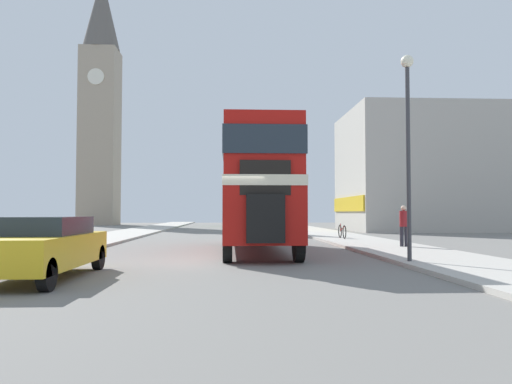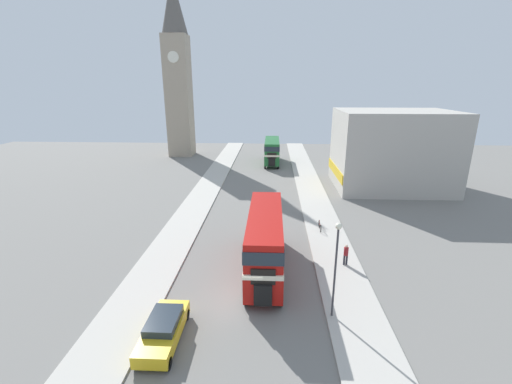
{
  "view_description": "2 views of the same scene",
  "coord_description": "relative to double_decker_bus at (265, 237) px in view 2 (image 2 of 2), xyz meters",
  "views": [
    {
      "loc": [
        0.3,
        -15.09,
        1.47
      ],
      "look_at": [
        1.28,
        3.98,
        2.27
      ],
      "focal_mm": 35.0,
      "sensor_mm": 36.0,
      "label": 1
    },
    {
      "loc": [
        1.7,
        -18.44,
        13.1
      ],
      "look_at": [
        0.0,
        16.86,
        1.92
      ],
      "focal_mm": 24.0,
      "sensor_mm": 36.0,
      "label": 2
    }
  ],
  "objects": [
    {
      "name": "ground_plane",
      "position": [
        -1.28,
        -3.96,
        -2.63
      ],
      "size": [
        120.0,
        120.0,
        0.0
      ],
      "primitive_type": "plane",
      "color": "slate"
    },
    {
      "name": "sidewalk_right",
      "position": [
        5.47,
        -3.96,
        -2.57
      ],
      "size": [
        3.5,
        120.0,
        0.12
      ],
      "color": "#B7B2A8",
      "rests_on": "ground_plane"
    },
    {
      "name": "sidewalk_left",
      "position": [
        -8.03,
        -3.96,
        -2.57
      ],
      "size": [
        3.5,
        120.0,
        0.12
      ],
      "color": "#B7B2A8",
      "rests_on": "ground_plane"
    },
    {
      "name": "double_decker_bus",
      "position": [
        0.0,
        0.0,
        0.0
      ],
      "size": [
        2.43,
        10.46,
        4.41
      ],
      "color": "#B2140F",
      "rests_on": "ground_plane"
    },
    {
      "name": "bus_distant",
      "position": [
        0.37,
        35.58,
        -0.19
      ],
      "size": [
        2.45,
        9.83,
        4.07
      ],
      "color": "#1E602D",
      "rests_on": "ground_plane"
    },
    {
      "name": "car_parked_near",
      "position": [
        -5.19,
        -7.62,
        -1.9
      ],
      "size": [
        1.76,
        4.54,
        1.39
      ],
      "color": "gold",
      "rests_on": "ground_plane"
    },
    {
      "name": "pedestrian_walking",
      "position": [
        6.02,
        0.78,
        -1.58
      ],
      "size": [
        0.33,
        0.33,
        1.65
      ],
      "color": "#282833",
      "rests_on": "sidewalk_right"
    },
    {
      "name": "bicycle_on_pavement",
      "position": [
        4.95,
        7.21,
        -2.15
      ],
      "size": [
        0.05,
        1.76,
        0.78
      ],
      "color": "black",
      "rests_on": "sidewalk_right"
    },
    {
      "name": "street_lamp",
      "position": [
        4.05,
        -5.23,
        1.32
      ],
      "size": [
        0.36,
        0.36,
        5.86
      ],
      "color": "#38383D",
      "rests_on": "sidewalk_right"
    },
    {
      "name": "church_tower",
      "position": [
        -16.89,
        42.18,
        13.18
      ],
      "size": [
        4.5,
        4.5,
        30.97
      ],
      "color": "tan",
      "rests_on": "ground_plane"
    },
    {
      "name": "shop_building_block",
      "position": [
        15.91,
        22.08,
        2.34
      ],
      "size": [
        14.24,
        10.73,
        9.96
      ],
      "color": "#B2ADA3",
      "rests_on": "ground_plane"
    }
  ]
}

